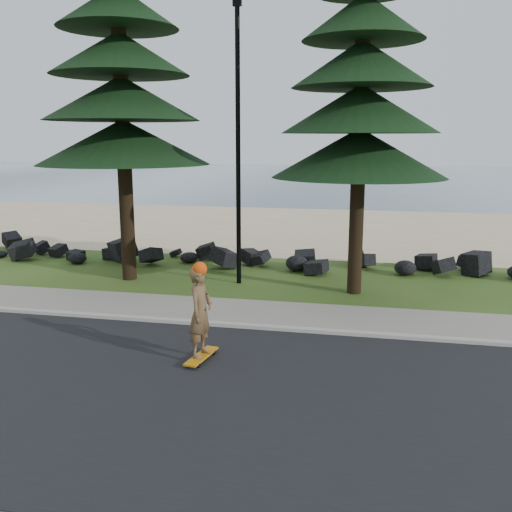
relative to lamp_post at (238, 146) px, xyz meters
The scene contains 9 objects.
ground 5.23m from the lamp_post, 90.00° to the right, with size 160.00×160.00×0.00m, color #2C4E18.
road 8.74m from the lamp_post, 90.00° to the right, with size 160.00×7.00×0.02m, color black.
kerb 5.79m from the lamp_post, 90.00° to the right, with size 160.00×0.20×0.10m, color #A8A397.
sidewalk 5.08m from the lamp_post, 90.00° to the right, with size 160.00×2.00×0.08m, color gray.
beach_sand 12.03m from the lamp_post, 90.00° to the left, with size 160.00×15.00×0.01m, color tan.
ocean 47.98m from the lamp_post, 90.00° to the left, with size 160.00×58.00×0.01m, color #304E5D.
seawall_boulders 4.78m from the lamp_post, 90.00° to the left, with size 60.00×2.40×1.10m, color black, non-canonical shape.
lamp_post is the anchor object (origin of this frame).
skateboarder 7.00m from the lamp_post, 83.38° to the right, with size 0.52×1.11×2.01m.
Camera 1 is at (3.98, -13.29, 4.38)m, focal length 40.00 mm.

